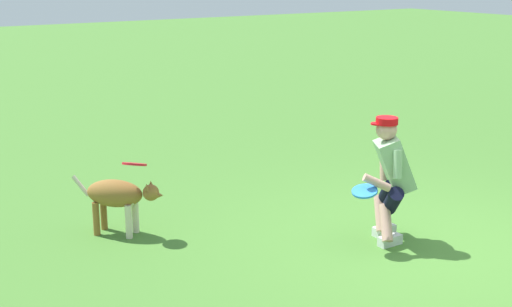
% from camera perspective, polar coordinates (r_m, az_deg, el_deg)
% --- Properties ---
extents(ground_plane, '(60.00, 60.00, 0.00)m').
position_cam_1_polar(ground_plane, '(7.28, 14.95, -7.63)').
color(ground_plane, '#467B2F').
extents(person, '(0.71, 0.63, 1.29)m').
position_cam_1_polar(person, '(7.19, 10.88, -1.75)').
color(person, silver).
rests_on(person, ground_plane).
extents(dog, '(0.74, 0.80, 0.61)m').
position_cam_1_polar(dog, '(7.44, -11.09, -3.40)').
color(dog, olive).
rests_on(dog, ground_plane).
extents(frisbee_flying, '(0.27, 0.28, 0.12)m').
position_cam_1_polar(frisbee_flying, '(7.26, -9.86, -0.86)').
color(frisbee_flying, red).
extents(frisbee_held, '(0.27, 0.27, 0.11)m').
position_cam_1_polar(frisbee_held, '(6.93, 8.83, -3.05)').
color(frisbee_held, '#3186E9').
rests_on(frisbee_held, person).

